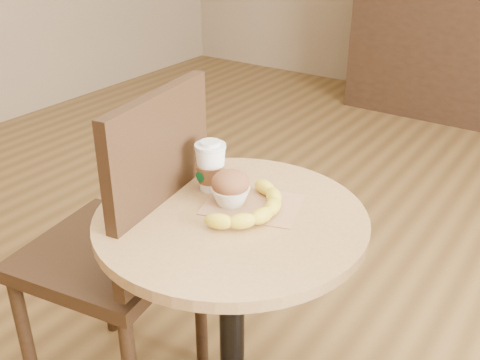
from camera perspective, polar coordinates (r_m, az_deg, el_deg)
The scene contains 6 objects.
cafe_table at distance 1.53m, azimuth -0.86°, elevation -10.71°, with size 0.69×0.69×0.75m.
chair_left at distance 1.66m, azimuth -11.38°, elevation -6.32°, with size 0.52×0.52×1.04m.
kraft_bag at distance 1.45m, azimuth 1.27°, elevation -2.51°, with size 0.24×0.18×0.00m, color #A57850.
coffee_cup at distance 1.51m, azimuth -2.99°, elevation 1.25°, with size 0.08×0.09×0.14m.
muffin at distance 1.43m, azimuth -0.98°, elevation -0.79°, with size 0.10×0.10×0.09m.
banana at distance 1.39m, azimuth 1.51°, elevation -2.78°, with size 0.15×0.28×0.04m, color yellow, non-canonical shape.
Camera 1 is at (0.61, -1.08, 1.46)m, focal length 42.00 mm.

